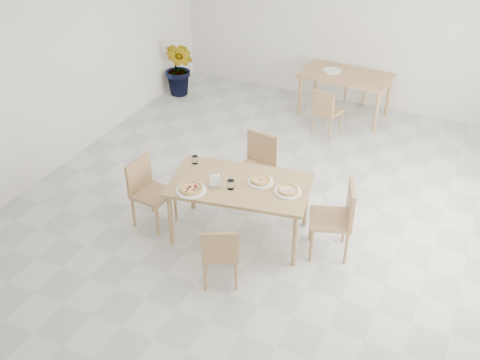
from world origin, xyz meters
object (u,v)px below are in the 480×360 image
at_px(chair_north, 258,163).
at_px(chair_east, 338,215).
at_px(napkin_holder, 215,181).
at_px(chair_south, 220,252).
at_px(pizza_pepperoni, 191,188).
at_px(main_table, 240,189).
at_px(pizza_margherita, 261,180).
at_px(plate_pepperoni, 191,190).
at_px(tumbler_a, 231,185).
at_px(second_table, 346,79).
at_px(potted_plant, 180,69).
at_px(pizza_mushroom, 288,190).
at_px(plate_empty, 332,71).
at_px(plate_margherita, 261,182).
at_px(chair_back_n, 364,72).
at_px(tumbler_b, 195,160).
at_px(chair_back_s, 326,109).
at_px(chair_west, 147,188).
at_px(plate_mushroom, 288,192).

height_order(chair_north, chair_east, chair_east).
bearing_deg(napkin_holder, chair_south, -91.82).
bearing_deg(pizza_pepperoni, chair_east, 19.66).
xyz_separation_m(main_table, pizza_margherita, (0.21, 0.12, 0.11)).
bearing_deg(plate_pepperoni, tumbler_a, 30.80).
bearing_deg(second_table, tumbler_a, -90.89).
xyz_separation_m(plate_pepperoni, pizza_margherita, (0.64, 0.49, 0.02)).
distance_m(tumbler_a, potted_plant, 4.30).
relative_size(pizza_margherita, pizza_mushroom, 1.11).
xyz_separation_m(pizza_pepperoni, plate_empty, (0.37, 4.07, -0.02)).
height_order(napkin_holder, plate_empty, napkin_holder).
distance_m(chair_south, pizza_margherita, 1.04).
bearing_deg(plate_margherita, plate_pepperoni, -142.32).
relative_size(tumbler_a, chair_back_n, 0.13).
distance_m(pizza_margherita, napkin_holder, 0.53).
xyz_separation_m(chair_east, pizza_margherita, (-0.93, -0.07, 0.24)).
distance_m(chair_south, pizza_mushroom, 1.06).
xyz_separation_m(main_table, chair_east, (1.14, 0.19, -0.14)).
bearing_deg(plate_margherita, napkin_holder, -146.56).
bearing_deg(chair_east, tumbler_b, -109.12).
height_order(chair_north, second_table, chair_north).
bearing_deg(chair_back_s, pizza_pepperoni, 95.49).
relative_size(chair_west, pizza_margherita, 2.76).
distance_m(main_table, chair_north, 0.89).
bearing_deg(pizza_pepperoni, pizza_mushroom, 23.74).
relative_size(pizza_pepperoni, chair_back_s, 0.47).
height_order(tumbler_b, second_table, tumbler_b).
height_order(plate_mushroom, potted_plant, potted_plant).
bearing_deg(pizza_mushroom, plate_empty, 99.90).
distance_m(pizza_pepperoni, tumbler_a, 0.45).
bearing_deg(main_table, second_table, 76.63).
height_order(napkin_holder, chair_back_s, napkin_holder).
height_order(chair_north, napkin_holder, napkin_holder).
distance_m(chair_north, plate_margherita, 0.86).
bearing_deg(chair_north, pizza_margherita, -58.83).
bearing_deg(chair_south, plate_mushroom, -139.21).
height_order(chair_west, chair_east, chair_east).
height_order(plate_margherita, pizza_margherita, pizza_margherita).
xyz_separation_m(plate_margherita, tumbler_a, (-0.25, -0.26, 0.05)).
bearing_deg(plate_pepperoni, chair_back_n, 81.45).
bearing_deg(chair_south, plate_margherita, -118.18).
xyz_separation_m(chair_south, plate_pepperoni, (-0.62, 0.49, 0.31)).
bearing_deg(chair_west, tumbler_a, -80.43).
bearing_deg(chair_north, chair_west, -126.43).
height_order(tumbler_b, plate_empty, tumbler_b).
bearing_deg(main_table, pizza_mushroom, -3.96).
distance_m(napkin_holder, potted_plant, 4.20).
bearing_deg(potted_plant, chair_north, -42.46).
height_order(plate_mushroom, tumbler_b, tumbler_b).
xyz_separation_m(pizza_margherita, plate_empty, (-0.27, 3.58, -0.02)).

